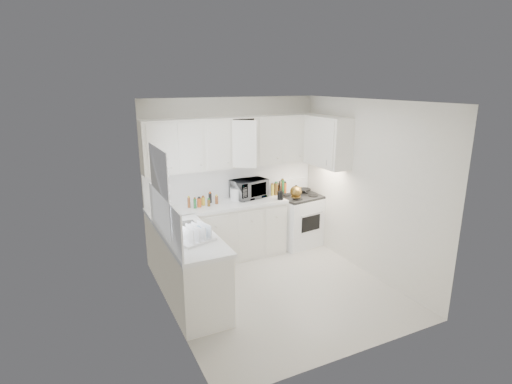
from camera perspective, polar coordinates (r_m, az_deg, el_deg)
floor at (r=5.83m, az=3.09°, el=-13.62°), size 3.20×3.20×0.00m
ceiling at (r=5.10m, az=3.52°, el=12.84°), size 3.20×3.20×0.00m
wall_back at (r=6.71m, az=-3.35°, el=2.25°), size 3.00×0.00×3.00m
wall_front at (r=4.08m, az=14.34°, el=-7.07°), size 3.00×0.00×3.00m
wall_left at (r=4.80m, az=-12.59°, el=-3.50°), size 0.00×3.20×3.20m
wall_right at (r=6.17m, az=15.57°, el=0.51°), size 0.00×3.20×3.20m
window_blinds at (r=5.06m, az=-13.47°, el=0.38°), size 0.06×0.96×1.06m
lower_cabinets_back at (r=6.56m, az=-5.38°, el=-5.88°), size 2.22×0.60×0.90m
lower_cabinets_left at (r=5.38m, az=-9.41°, el=-11.05°), size 0.60×1.60×0.90m
countertop_back at (r=6.40m, az=-5.46°, el=-1.95°), size 2.24×0.64×0.05m
countertop_left at (r=5.19m, az=-9.53°, el=-6.32°), size 0.64×1.62×0.05m
backsplash_back at (r=6.72m, az=-3.31°, el=1.61°), size 2.98×0.02×0.55m
backsplash_left at (r=5.02m, az=-12.97°, el=-3.62°), size 0.02×1.60×0.55m
upper_cabinets_back at (r=6.52m, az=-2.82°, el=3.66°), size 3.00×0.33×0.80m
upper_cabinets_right at (r=6.64m, az=9.98°, el=3.66°), size 0.33×0.90×0.80m
sink at (r=5.45m, az=-10.65°, el=-3.65°), size 0.42×0.38×0.30m
stove at (r=7.13m, az=6.20°, el=-3.03°), size 0.83×0.72×1.16m
tea_kettle at (r=6.77m, az=5.74°, el=0.17°), size 0.29×0.26×0.23m
frying_pan at (r=7.25m, az=6.83°, el=0.41°), size 0.39×0.49×0.04m
microwave at (r=6.68m, az=-1.02°, el=0.79°), size 0.62×0.44×0.38m
rice_cooker at (r=6.58m, az=-2.68°, el=-0.09°), size 0.26×0.26×0.24m
paper_towel at (r=6.69m, az=-2.77°, el=0.31°), size 0.12×0.12×0.27m
utensil_crock at (r=6.57m, az=3.52°, el=0.31°), size 0.12×0.12×0.33m
dish_rack at (r=4.92m, az=-8.71°, el=-5.71°), size 0.50×0.43×0.23m
spice_left_0 at (r=6.35m, az=-9.78°, el=-1.38°), size 0.06×0.06×0.13m
spice_left_1 at (r=6.29m, az=-8.89°, el=-1.51°), size 0.06×0.06×0.13m
spice_left_2 at (r=6.40m, az=-8.49°, el=-1.21°), size 0.06×0.06×0.13m
spice_left_3 at (r=6.33m, az=-7.60°, el=-1.34°), size 0.06×0.06×0.13m
spice_left_4 at (r=6.44m, az=-7.22°, el=-1.05°), size 0.06×0.06×0.13m
spice_left_5 at (r=6.38m, az=-6.32°, el=-1.17°), size 0.06×0.06×0.13m
spice_left_6 at (r=6.49m, az=-5.96°, el=-0.89°), size 0.06×0.06×0.13m
sauce_right_0 at (r=6.89m, az=1.59°, el=0.43°), size 0.06×0.06×0.19m
sauce_right_1 at (r=6.86m, az=2.23°, el=0.36°), size 0.06×0.06×0.19m
sauce_right_2 at (r=6.94m, az=2.39°, el=0.53°), size 0.06×0.06×0.19m
sauce_right_3 at (r=6.92m, az=3.03°, el=0.47°), size 0.06×0.06×0.19m
sauce_right_4 at (r=6.99m, az=3.19°, el=0.63°), size 0.06×0.06×0.19m
sauce_right_5 at (r=6.97m, az=3.82°, el=0.57°), size 0.06×0.06×0.19m
sauce_right_6 at (r=7.04m, az=3.97°, el=0.73°), size 0.06×0.06×0.19m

